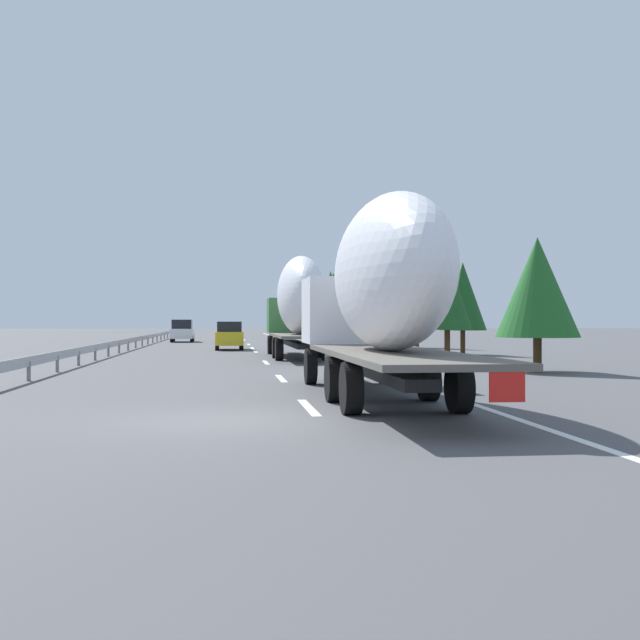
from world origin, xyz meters
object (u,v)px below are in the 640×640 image
object	(u,v)px
truck_lead	(298,303)
truck_trailing	(380,289)
car_white_van	(182,331)
road_sign	(317,316)
car_yellow_coupe	(229,335)

from	to	relation	value
truck_lead	truck_trailing	distance (m)	20.50
car_white_van	road_sign	bearing A→B (deg)	-138.50
truck_lead	car_yellow_coupe	distance (m)	12.16
truck_trailing	car_white_van	distance (m)	51.42
truck_lead	car_white_van	world-z (taller)	truck_lead
truck_trailing	road_sign	world-z (taller)	truck_trailing
truck_trailing	truck_lead	bearing A→B (deg)	0.00
car_yellow_coupe	road_sign	size ratio (longest dim) A/B	1.30
car_yellow_coupe	car_white_van	distance (m)	19.24
car_yellow_coupe	road_sign	world-z (taller)	road_sign
truck_lead	road_sign	size ratio (longest dim) A/B	4.17
truck_lead	car_white_van	distance (m)	31.29
truck_lead	road_sign	bearing A→B (deg)	-9.47
truck_lead	car_yellow_coupe	bearing A→B (deg)	16.18
truck_trailing	car_white_van	bearing A→B (deg)	8.20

